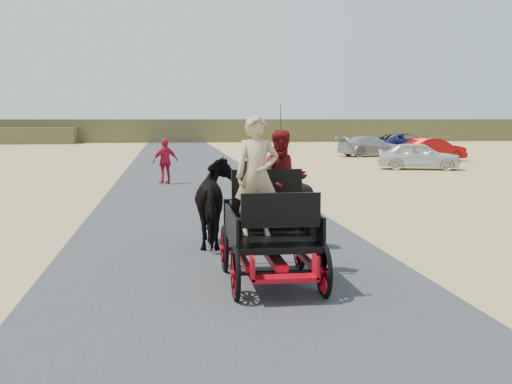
{
  "coord_description": "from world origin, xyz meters",
  "views": [
    {
      "loc": [
        -0.98,
        -8.07,
        2.47
      ],
      "look_at": [
        0.54,
        2.92,
        1.2
      ],
      "focal_mm": 45.0,
      "sensor_mm": 36.0,
      "label": 1
    }
  ],
  "objects": [
    {
      "name": "ground",
      "position": [
        0.0,
        0.0,
        0.0
      ],
      "size": [
        140.0,
        140.0,
        0.0
      ],
      "primitive_type": "plane",
      "color": "tan"
    },
    {
      "name": "car_c",
      "position": [
        12.33,
        32.83,
        0.65
      ],
      "size": [
        4.78,
        2.7,
        1.31
      ],
      "primitive_type": "imported",
      "rotation": [
        0.0,
        0.0,
        1.77
      ],
      "color": "#B2B2B7",
      "rests_on": "ground"
    },
    {
      "name": "horse_left",
      "position": [
        -0.01,
        4.32,
        0.85
      ],
      "size": [
        0.91,
        2.01,
        1.7
      ],
      "primitive_type": "imported",
      "rotation": [
        0.0,
        0.0,
        3.14
      ],
      "color": "black",
      "rests_on": "ground"
    },
    {
      "name": "carriage",
      "position": [
        0.54,
        1.32,
        0.36
      ],
      "size": [
        1.3,
        2.4,
        0.72
      ],
      "primitive_type": null,
      "color": "black",
      "rests_on": "ground"
    },
    {
      "name": "driver_man",
      "position": [
        0.34,
        1.37,
        1.62
      ],
      "size": [
        0.66,
        0.43,
        1.8
      ],
      "primitive_type": "imported",
      "color": "tan",
      "rests_on": "carriage"
    },
    {
      "name": "pedestrian",
      "position": [
        -1.07,
        16.39,
        0.86
      ],
      "size": [
        1.09,
        0.79,
        1.73
      ],
      "primitive_type": "imported",
      "rotation": [
        0.0,
        0.0,
        3.55
      ],
      "color": "#BA1535",
      "rests_on": "ground"
    },
    {
      "name": "car_a",
      "position": [
        11.18,
        21.82,
        0.68
      ],
      "size": [
        4.27,
        2.8,
        1.35
      ],
      "primitive_type": "imported",
      "rotation": [
        0.0,
        0.0,
        1.24
      ],
      "color": "silver",
      "rests_on": "ground"
    },
    {
      "name": "ridge_far",
      "position": [
        0.0,
        62.0,
        1.2
      ],
      "size": [
        140.0,
        6.0,
        2.4
      ],
      "primitive_type": "cube",
      "color": "brown",
      "rests_on": "ground"
    },
    {
      "name": "car_b",
      "position": [
        14.34,
        27.55,
        0.67
      ],
      "size": [
        4.28,
        2.48,
        1.33
      ],
      "primitive_type": "imported",
      "rotation": [
        0.0,
        0.0,
        1.85
      ],
      "color": "maroon",
      "rests_on": "ground"
    },
    {
      "name": "passenger_woman",
      "position": [
        0.84,
        1.92,
        1.51
      ],
      "size": [
        0.77,
        0.6,
        1.58
      ],
      "primitive_type": "imported",
      "color": "#660C0F",
      "rests_on": "carriage"
    },
    {
      "name": "horse_right",
      "position": [
        1.09,
        4.32,
        0.85
      ],
      "size": [
        1.37,
        1.54,
        1.7
      ],
      "primitive_type": "imported",
      "rotation": [
        0.0,
        0.0,
        3.14
      ],
      "color": "black",
      "rests_on": "ground"
    },
    {
      "name": "car_d",
      "position": [
        16.09,
        36.7,
        0.7
      ],
      "size": [
        5.58,
        4.12,
        1.41
      ],
      "primitive_type": "imported",
      "rotation": [
        0.0,
        0.0,
        1.97
      ],
      "color": "navy",
      "rests_on": "ground"
    },
    {
      "name": "road",
      "position": [
        0.0,
        0.0,
        0.01
      ],
      "size": [
        6.0,
        140.0,
        0.01
      ],
      "primitive_type": "cube",
      "color": "#38383A",
      "rests_on": "ground"
    }
  ]
}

